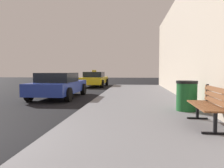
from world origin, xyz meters
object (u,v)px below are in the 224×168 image
at_px(trash_bin, 187,96).
at_px(car_yellow, 95,79).
at_px(car_blue, 59,85).
at_px(bench, 210,103).

xyz_separation_m(trash_bin, car_yellow, (-5.00, 11.98, 0.04)).
height_order(car_blue, car_yellow, car_yellow).
distance_m(trash_bin, car_yellow, 12.98).
relative_size(car_blue, car_yellow, 0.98).
relative_size(bench, car_yellow, 0.35).
bearing_deg(trash_bin, car_yellow, 112.67).
bearing_deg(car_blue, bench, -46.76).
bearing_deg(bench, car_yellow, 111.92).
distance_m(car_blue, car_yellow, 8.05).
distance_m(bench, car_yellow, 14.75).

